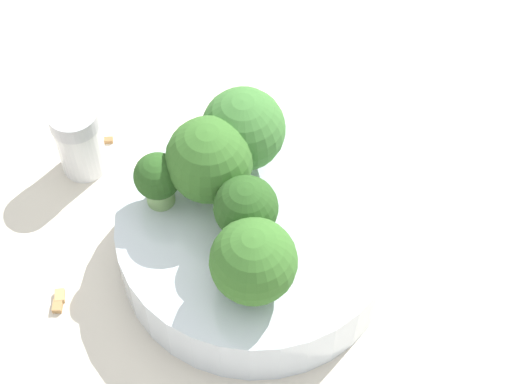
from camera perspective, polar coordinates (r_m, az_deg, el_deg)
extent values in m
plane|color=beige|center=(0.62, 0.00, -4.24)|extent=(3.00, 3.00, 0.00)
cylinder|color=silver|center=(0.60, 0.00, -3.11)|extent=(0.19, 0.19, 0.05)
cylinder|color=#7A9E5B|center=(0.56, -0.73, -2.25)|extent=(0.03, 0.03, 0.03)
sphere|color=#28511E|center=(0.54, -0.76, -1.01)|extent=(0.04, 0.04, 0.04)
cylinder|color=#84AD66|center=(0.59, -6.43, 0.09)|extent=(0.03, 0.03, 0.02)
sphere|color=#28511E|center=(0.57, -6.58, 1.06)|extent=(0.03, 0.03, 0.03)
cylinder|color=#84AD66|center=(0.60, -0.82, 2.79)|extent=(0.02, 0.02, 0.03)
sphere|color=#3D7533|center=(0.58, -0.85, 4.23)|extent=(0.06, 0.06, 0.06)
cylinder|color=#7A9E5B|center=(0.55, -0.16, -5.76)|extent=(0.02, 0.02, 0.02)
sphere|color=#386B28|center=(0.53, -0.17, -4.65)|extent=(0.06, 0.06, 0.06)
cylinder|color=#8EB770|center=(0.59, -3.04, 0.76)|extent=(0.03, 0.03, 0.03)
sphere|color=#386B28|center=(0.57, -3.14, 2.16)|extent=(0.06, 0.06, 0.06)
cylinder|color=silver|center=(0.66, -11.61, 3.03)|extent=(0.03, 0.03, 0.05)
cylinder|color=#B7B7BC|center=(0.64, -12.07, 4.78)|extent=(0.04, 0.04, 0.01)
cube|color=tan|center=(0.61, -12.99, -6.66)|extent=(0.01, 0.01, 0.01)
cube|color=#AD7F4C|center=(0.61, -13.13, -7.31)|extent=(0.01, 0.01, 0.01)
cube|color=olive|center=(0.69, -9.82, 3.51)|extent=(0.01, 0.01, 0.01)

